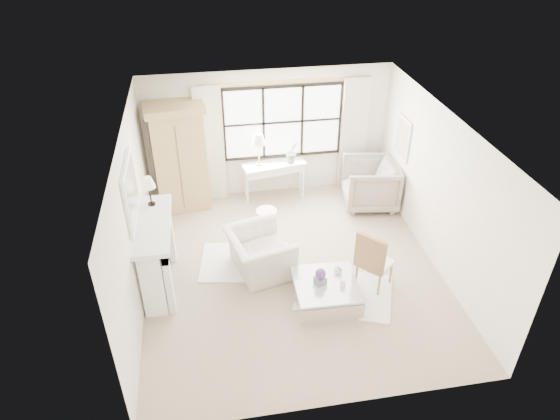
% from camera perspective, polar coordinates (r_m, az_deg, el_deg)
% --- Properties ---
extents(floor, '(5.50, 5.50, 0.00)m').
position_cam_1_polar(floor, '(8.79, 1.44, -6.84)').
color(floor, tan).
rests_on(floor, ground).
extents(ceiling, '(5.50, 5.50, 0.00)m').
position_cam_1_polar(ceiling, '(7.35, 1.74, 9.51)').
color(ceiling, white).
rests_on(ceiling, ground).
extents(wall_back, '(5.00, 0.00, 5.00)m').
position_cam_1_polar(wall_back, '(10.37, -1.35, 8.69)').
color(wall_back, white).
rests_on(wall_back, ground).
extents(wall_front, '(5.00, 0.00, 5.00)m').
position_cam_1_polar(wall_front, '(5.92, 6.79, -13.67)').
color(wall_front, silver).
rests_on(wall_front, ground).
extents(wall_left, '(0.00, 5.50, 5.50)m').
position_cam_1_polar(wall_left, '(7.96, -16.39, -1.05)').
color(wall_left, silver).
rests_on(wall_left, ground).
extents(wall_right, '(0.00, 5.50, 5.50)m').
position_cam_1_polar(wall_right, '(8.76, 17.86, 2.05)').
color(wall_right, white).
rests_on(wall_right, ground).
extents(window_pane, '(2.40, 0.02, 1.50)m').
position_cam_1_polar(window_pane, '(10.30, 0.33, 10.03)').
color(window_pane, white).
rests_on(window_pane, wall_back).
extents(window_frame, '(2.50, 0.04, 1.50)m').
position_cam_1_polar(window_frame, '(10.29, 0.34, 10.00)').
color(window_frame, black).
rests_on(window_frame, wall_back).
extents(curtain_rod, '(3.30, 0.04, 0.04)m').
position_cam_1_polar(curtain_rod, '(9.93, 0.40, 14.51)').
color(curtain_rod, '#AC8C3B').
rests_on(curtain_rod, wall_back).
extents(curtain_left, '(0.55, 0.10, 2.47)m').
position_cam_1_polar(curtain_left, '(10.24, -7.96, 7.33)').
color(curtain_left, beige).
rests_on(curtain_left, ground).
extents(curtain_right, '(0.55, 0.10, 2.47)m').
position_cam_1_polar(curtain_right, '(10.72, 8.41, 8.49)').
color(curtain_right, beige).
rests_on(curtain_right, ground).
extents(fireplace, '(0.58, 1.66, 1.26)m').
position_cam_1_polar(fireplace, '(8.33, -14.11, -4.91)').
color(fireplace, white).
rests_on(fireplace, ground).
extents(mirror_frame, '(0.05, 1.15, 0.95)m').
position_cam_1_polar(mirror_frame, '(7.70, -16.74, 1.99)').
color(mirror_frame, white).
rests_on(mirror_frame, wall_left).
extents(mirror_glass, '(0.02, 1.00, 0.80)m').
position_cam_1_polar(mirror_glass, '(7.69, -16.52, 2.01)').
color(mirror_glass, silver).
rests_on(mirror_glass, wall_left).
extents(art_frame, '(0.04, 0.62, 0.82)m').
position_cam_1_polar(art_frame, '(10.01, 13.84, 8.01)').
color(art_frame, white).
rests_on(art_frame, wall_right).
extents(art_canvas, '(0.01, 0.52, 0.72)m').
position_cam_1_polar(art_canvas, '(10.00, 13.73, 8.01)').
color(art_canvas, beige).
rests_on(art_canvas, wall_right).
extents(mantel_lamp, '(0.22, 0.22, 0.51)m').
position_cam_1_polar(mantel_lamp, '(8.22, -14.81, 2.91)').
color(mantel_lamp, black).
rests_on(mantel_lamp, fireplace).
extents(armoire, '(1.21, 0.86, 2.24)m').
position_cam_1_polar(armoire, '(10.08, -11.45, 5.91)').
color(armoire, tan).
rests_on(armoire, floor).
extents(console_table, '(1.36, 0.67, 0.80)m').
position_cam_1_polar(console_table, '(10.58, -0.67, 3.43)').
color(console_table, white).
rests_on(console_table, floor).
extents(console_lamp, '(0.28, 0.28, 0.69)m').
position_cam_1_polar(console_lamp, '(10.10, -2.46, 8.00)').
color(console_lamp, '#AA893B').
rests_on(console_lamp, console_table).
extents(orchid_plant, '(0.33, 0.30, 0.47)m').
position_cam_1_polar(orchid_plant, '(10.33, 1.41, 6.65)').
color(orchid_plant, '#576D49').
rests_on(orchid_plant, console_table).
extents(side_table, '(0.40, 0.40, 0.51)m').
position_cam_1_polar(side_table, '(9.49, -1.56, -0.94)').
color(side_table, white).
rests_on(side_table, floor).
extents(rug_left, '(1.70, 1.31, 0.03)m').
position_cam_1_polar(rug_left, '(8.96, -4.03, -5.91)').
color(rug_left, white).
rests_on(rug_left, floor).
extents(rug_right, '(1.84, 1.63, 0.03)m').
position_cam_1_polar(rug_right, '(8.39, 7.32, -9.35)').
color(rug_right, white).
rests_on(rug_right, floor).
extents(club_armchair, '(1.22, 1.32, 0.73)m').
position_cam_1_polar(club_armchair, '(8.57, -2.38, -4.92)').
color(club_armchair, beige).
rests_on(club_armchair, floor).
extents(wingback_chair, '(1.22, 1.20, 0.98)m').
position_cam_1_polar(wingback_chair, '(10.43, 10.24, 2.97)').
color(wingback_chair, gray).
rests_on(wingback_chair, floor).
extents(french_chair, '(0.68, 0.68, 1.08)m').
position_cam_1_polar(french_chair, '(8.42, 10.63, -6.84)').
color(french_chair, '#9D7242').
rests_on(french_chair, floor).
extents(coffee_table, '(1.03, 1.03, 0.38)m').
position_cam_1_polar(coffee_table, '(8.11, 5.24, -9.36)').
color(coffee_table, white).
rests_on(coffee_table, floor).
extents(planter_box, '(0.20, 0.20, 0.12)m').
position_cam_1_polar(planter_box, '(7.93, 4.61, -8.04)').
color(planter_box, slate).
rests_on(planter_box, coffee_table).
extents(planter_flowers, '(0.17, 0.17, 0.17)m').
position_cam_1_polar(planter_flowers, '(7.83, 4.66, -7.25)').
color(planter_flowers, '#5C317B').
rests_on(planter_flowers, planter_box).
extents(pillar_candle, '(0.08, 0.08, 0.12)m').
position_cam_1_polar(pillar_candle, '(7.92, 7.20, -8.24)').
color(pillar_candle, '#EEE6CF').
rests_on(pillar_candle, coffee_table).
extents(coffee_vase, '(0.14, 0.14, 0.14)m').
position_cam_1_polar(coffee_vase, '(8.14, 6.64, -6.74)').
color(coffee_vase, silver).
rests_on(coffee_vase, coffee_table).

